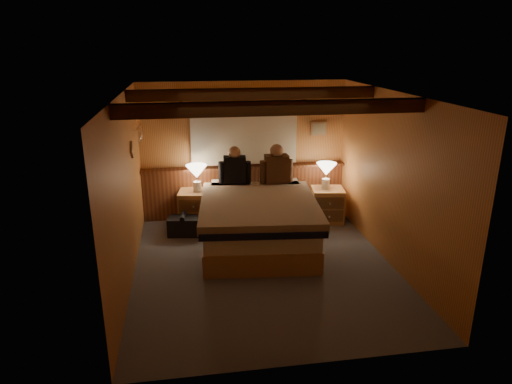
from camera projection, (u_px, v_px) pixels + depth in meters
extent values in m
plane|color=slate|center=(264.00, 266.00, 6.46)|extent=(4.20, 4.20, 0.00)
plane|color=#B48043|center=(265.00, 94.00, 5.71)|extent=(4.20, 4.20, 0.00)
plane|color=#D1844B|center=(244.00, 150.00, 8.05)|extent=(3.60, 0.00, 3.60)
plane|color=#D1844B|center=(126.00, 192.00, 5.82)|extent=(0.00, 4.20, 4.20)
plane|color=#D1844B|center=(391.00, 180.00, 6.35)|extent=(0.00, 4.20, 4.20)
plane|color=#D1844B|center=(305.00, 255.00, 4.11)|extent=(3.60, 0.00, 3.60)
cube|color=brown|center=(245.00, 192.00, 8.23)|extent=(3.60, 0.12, 0.90)
cube|color=brown|center=(245.00, 167.00, 8.03)|extent=(3.60, 0.22, 0.04)
cylinder|color=#482812|center=(244.00, 102.00, 7.71)|extent=(2.10, 0.05, 0.05)
sphere|color=#482812|center=(181.00, 104.00, 7.55)|extent=(0.08, 0.08, 0.08)
sphere|color=#482812|center=(304.00, 101.00, 7.87)|extent=(0.08, 0.08, 0.08)
cube|color=white|center=(244.00, 134.00, 7.89)|extent=(1.85, 0.08, 1.05)
cube|color=#482812|center=(274.00, 108.00, 5.17)|extent=(3.60, 0.15, 0.16)
cube|color=#482812|center=(254.00, 94.00, 6.58)|extent=(3.60, 0.15, 0.16)
cylinder|color=white|center=(138.00, 127.00, 7.15)|extent=(0.03, 0.55, 0.03)
torus|color=white|center=(140.00, 137.00, 7.05)|extent=(0.01, 0.21, 0.21)
torus|color=white|center=(141.00, 134.00, 7.27)|extent=(0.01, 0.21, 0.21)
cube|color=tan|center=(319.00, 129.00, 8.12)|extent=(0.30, 0.03, 0.25)
cube|color=beige|center=(319.00, 129.00, 8.11)|extent=(0.24, 0.01, 0.19)
cube|color=#AD8249|center=(258.00, 234.00, 7.13)|extent=(1.83, 2.32, 0.33)
cube|color=white|center=(258.00, 217.00, 7.04)|extent=(1.79, 2.28, 0.26)
cube|color=black|center=(259.00, 213.00, 6.73)|extent=(1.85, 1.90, 0.09)
cube|color=#C6888A|center=(259.00, 205.00, 6.84)|extent=(1.91, 2.12, 0.13)
cube|color=white|center=(231.00, 187.00, 7.75)|extent=(0.69, 0.43, 0.17)
cube|color=white|center=(279.00, 186.00, 7.80)|extent=(0.69, 0.43, 0.17)
cube|color=#AD8249|center=(196.00, 208.00, 7.86)|extent=(0.62, 0.58, 0.61)
cube|color=brown|center=(194.00, 206.00, 7.59)|extent=(0.49, 0.10, 0.21)
cube|color=brown|center=(194.00, 219.00, 7.67)|extent=(0.49, 0.10, 0.21)
cylinder|color=white|center=(194.00, 206.00, 7.59)|extent=(0.03, 0.03, 0.03)
cylinder|color=white|center=(194.00, 219.00, 7.67)|extent=(0.03, 0.03, 0.03)
cube|color=#AD8249|center=(327.00, 205.00, 8.01)|extent=(0.60, 0.56, 0.60)
cube|color=brown|center=(330.00, 203.00, 7.75)|extent=(0.48, 0.09, 0.21)
cube|color=brown|center=(329.00, 216.00, 7.83)|extent=(0.48, 0.09, 0.21)
cylinder|color=white|center=(330.00, 203.00, 7.75)|extent=(0.03, 0.03, 0.03)
cylinder|color=white|center=(329.00, 216.00, 7.83)|extent=(0.03, 0.03, 0.03)
cylinder|color=white|center=(197.00, 187.00, 7.71)|extent=(0.14, 0.14, 0.18)
cylinder|color=white|center=(197.00, 180.00, 7.67)|extent=(0.02, 0.02, 0.10)
cone|color=#FFE9C6|center=(197.00, 171.00, 7.62)|extent=(0.35, 0.35, 0.22)
cylinder|color=white|center=(326.00, 184.00, 7.91)|extent=(0.14, 0.14, 0.17)
cylinder|color=white|center=(326.00, 177.00, 7.88)|extent=(0.02, 0.02, 0.10)
cone|color=#FFE9C6|center=(326.00, 169.00, 7.83)|extent=(0.35, 0.35, 0.21)
cube|color=black|center=(235.00, 171.00, 7.63)|extent=(0.39, 0.25, 0.48)
cylinder|color=black|center=(222.00, 173.00, 7.63)|extent=(0.12, 0.12, 0.39)
cylinder|color=black|center=(247.00, 173.00, 7.65)|extent=(0.12, 0.12, 0.39)
sphere|color=tan|center=(234.00, 153.00, 7.53)|extent=(0.21, 0.21, 0.21)
cube|color=#482E1C|center=(276.00, 170.00, 7.64)|extent=(0.39, 0.24, 0.51)
cylinder|color=#482E1C|center=(263.00, 173.00, 7.61)|extent=(0.12, 0.12, 0.41)
cylinder|color=#482E1C|center=(289.00, 171.00, 7.70)|extent=(0.12, 0.12, 0.41)
sphere|color=tan|center=(277.00, 151.00, 7.54)|extent=(0.22, 0.22, 0.22)
cube|color=black|center=(184.00, 226.00, 7.47)|extent=(0.54, 0.37, 0.30)
cylinder|color=black|center=(183.00, 216.00, 7.42)|extent=(0.12, 0.31, 0.08)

